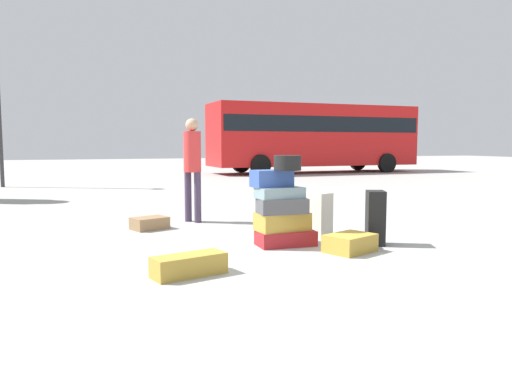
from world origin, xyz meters
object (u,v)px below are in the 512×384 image
suitcase_cream_white_trunk (319,214)px  parked_bus (314,134)px  suitcase_tan_right_side (189,265)px  person_bearded_onlooker (192,160)px  suitcase_tan_foreground_far (350,243)px  suitcase_tower (282,208)px  suitcase_brown_behind_tower (150,223)px  suitcase_black_upright_blue (375,218)px

suitcase_cream_white_trunk → parked_bus: bearing=44.9°
suitcase_tan_right_side → person_bearded_onlooker: person_bearded_onlooker is taller
suitcase_cream_white_trunk → person_bearded_onlooker: (-1.46, 1.92, 0.75)m
suitcase_tan_foreground_far → parked_bus: parked_bus is taller
suitcase_tower → suitcase_tan_foreground_far: 1.01m
suitcase_tan_right_side → suitcase_cream_white_trunk: size_ratio=1.19×
suitcase_brown_behind_tower → person_bearded_onlooker: (0.81, 0.49, 0.97)m
suitcase_tan_right_side → suitcase_brown_behind_tower: bearing=75.0°
person_bearded_onlooker → parked_bus: parked_bus is taller
suitcase_tan_foreground_far → person_bearded_onlooker: bearing=91.4°
parked_bus → suitcase_tower: bearing=-119.3°
suitcase_tan_foreground_far → suitcase_cream_white_trunk: size_ratio=0.93×
suitcase_black_upright_blue → suitcase_tan_right_side: 2.79m
suitcase_tan_right_side → person_bearded_onlooker: size_ratio=0.43×
suitcase_tower → suitcase_black_upright_blue: 1.27m
suitcase_tan_foreground_far → person_bearded_onlooker: person_bearded_onlooker is taller
person_bearded_onlooker → suitcase_tower: bearing=-19.8°
suitcase_brown_behind_tower → person_bearded_onlooker: 1.36m
suitcase_tan_foreground_far → suitcase_brown_behind_tower: (-2.15, 2.53, -0.02)m
suitcase_tan_foreground_far → suitcase_cream_white_trunk: suitcase_cream_white_trunk is taller
suitcase_black_upright_blue → suitcase_tan_right_side: suitcase_black_upright_blue is taller
parked_bus → suitcase_tan_foreground_far: bearing=-116.3°
suitcase_tan_foreground_far → suitcase_brown_behind_tower: bearing=107.8°
suitcase_black_upright_blue → parked_bus: (6.76, 15.42, 1.47)m
suitcase_tower → parked_bus: parked_bus is taller
suitcase_black_upright_blue → suitcase_tan_right_side: (-2.69, -0.69, -0.26)m
person_bearded_onlooker → suitcase_brown_behind_tower: bearing=-95.1°
parked_bus → suitcase_tan_right_side: bearing=-121.8°
suitcase_tan_foreground_far → person_bearded_onlooker: 3.44m
suitcase_tan_foreground_far → person_bearded_onlooker: size_ratio=0.34×
suitcase_tower → suitcase_cream_white_trunk: 0.90m
person_bearded_onlooker → suitcase_tan_foreground_far: bearing=-12.1°
suitcase_tan_foreground_far → person_bearded_onlooker: (-1.34, 3.02, 0.96)m
person_bearded_onlooker → suitcase_black_upright_blue: bearing=-1.4°
suitcase_black_upright_blue → person_bearded_onlooker: bearing=148.3°
suitcase_tower → suitcase_brown_behind_tower: suitcase_tower is taller
suitcase_cream_white_trunk → suitcase_tan_right_side: bearing=-165.1°
suitcase_tower → suitcase_black_upright_blue: size_ratio=1.65×
suitcase_black_upright_blue → suitcase_brown_behind_tower: size_ratio=1.36×
suitcase_tower → suitcase_tan_foreground_far: bearing=-45.3°
suitcase_brown_behind_tower → person_bearded_onlooker: person_bearded_onlooker is taller
person_bearded_onlooker → parked_bus: bearing=109.7°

